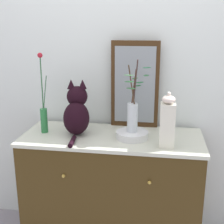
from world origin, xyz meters
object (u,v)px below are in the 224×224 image
(cat_sitting, at_px, (77,112))
(vase_slim_green, at_px, (44,114))
(mirror_leaning, at_px, (135,85))
(vase_glass_clear, at_px, (133,113))
(sideboard, at_px, (112,192))
(jar_lidded_porcelain, at_px, (167,122))
(bowl_porcelain, at_px, (132,135))

(cat_sitting, height_order, vase_slim_green, vase_slim_green)
(cat_sitting, bearing_deg, mirror_leaning, 30.05)
(vase_slim_green, height_order, vase_glass_clear, vase_slim_green)
(vase_glass_clear, bearing_deg, sideboard, 171.30)
(sideboard, distance_m, cat_sitting, 0.68)
(cat_sitting, xyz_separation_m, vase_slim_green, (-0.25, -0.02, -0.02))
(jar_lidded_porcelain, bearing_deg, vase_glass_clear, 153.69)
(cat_sitting, distance_m, vase_glass_clear, 0.42)
(vase_glass_clear, bearing_deg, jar_lidded_porcelain, -26.31)
(mirror_leaning, relative_size, bowl_porcelain, 2.92)
(vase_slim_green, relative_size, jar_lidded_porcelain, 1.59)
(cat_sitting, bearing_deg, jar_lidded_porcelain, -13.36)
(mirror_leaning, distance_m, jar_lidded_porcelain, 0.49)
(vase_glass_clear, xyz_separation_m, jar_lidded_porcelain, (0.24, -0.12, -0.02))
(vase_glass_clear, distance_m, jar_lidded_porcelain, 0.26)
(sideboard, height_order, mirror_leaning, mirror_leaning)
(cat_sitting, distance_m, jar_lidded_porcelain, 0.67)
(vase_slim_green, xyz_separation_m, jar_lidded_porcelain, (0.90, -0.14, 0.02))
(cat_sitting, bearing_deg, vase_glass_clear, -5.20)
(vase_glass_clear, bearing_deg, bowl_porcelain, -179.89)
(mirror_leaning, bearing_deg, sideboard, -119.25)
(bowl_porcelain, xyz_separation_m, jar_lidded_porcelain, (0.24, -0.12, 0.14))
(mirror_leaning, relative_size, cat_sitting, 1.61)
(bowl_porcelain, bearing_deg, vase_slim_green, 178.31)
(sideboard, distance_m, mirror_leaning, 0.84)
(bowl_porcelain, xyz_separation_m, vase_glass_clear, (0.00, 0.00, 0.16))
(mirror_leaning, relative_size, vase_glass_clear, 1.30)
(mirror_leaning, bearing_deg, bowl_porcelain, -88.04)
(cat_sitting, height_order, jar_lidded_porcelain, cat_sitting)
(vase_slim_green, distance_m, jar_lidded_porcelain, 0.91)
(jar_lidded_porcelain, bearing_deg, bowl_porcelain, 153.93)
(mirror_leaning, bearing_deg, vase_glass_clear, -87.50)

